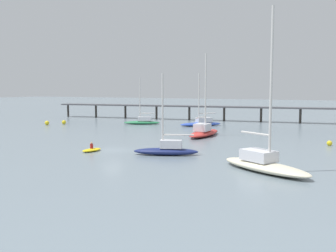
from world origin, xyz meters
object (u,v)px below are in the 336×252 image
Objects in this scene: sailboat_red at (204,131)px; sailboat_blue at (201,123)px; sailboat_cream at (264,162)px; dinghy_yellow at (92,150)px; sailboat_navy at (167,149)px; mooring_buoy_outer at (330,143)px; mooring_buoy_far at (47,123)px; sailboat_green at (142,121)px; pier at (312,103)px; mooring_buoy_near at (64,122)px.

sailboat_red is 15.94m from sailboat_blue.
sailboat_blue is at bearing 118.10° from sailboat_cream.
dinghy_yellow is at bearing -109.85° from sailboat_red.
sailboat_navy reaches higher than mooring_buoy_outer.
mooring_buoy_far is 1.26× the size of mooring_buoy_outer.
sailboat_green reaches higher than mooring_buoy_outer.
sailboat_navy is at bearing -102.87° from pier.
sailboat_navy is 0.97× the size of sailboat_green.
sailboat_red is 0.87× the size of sailboat_cream.
sailboat_red is at bearing 70.15° from dinghy_yellow.
sailboat_navy is 42.09m from mooring_buoy_far.
sailboat_blue is at bearing 111.68° from sailboat_red.
sailboat_navy is 3.13× the size of dinghy_yellow.
mooring_buoy_outer is (50.40, -8.89, -0.07)m from mooring_buoy_near.
sailboat_cream is at bearing -47.80° from sailboat_green.
sailboat_blue is (-5.89, 14.81, -0.11)m from sailboat_red.
sailboat_green reaches higher than mooring_buoy_near.
sailboat_red reaches higher than mooring_buoy_near.
dinghy_yellow is (-19.83, -48.77, -4.04)m from pier.
sailboat_blue is 30.51m from mooring_buoy_far.
mooring_buoy_far is (-36.35, 21.22, -0.26)m from sailboat_navy.
mooring_buoy_near is at bearing -162.23° from sailboat_blue.
sailboat_red is at bearing -5.93° from mooring_buoy_far.
sailboat_navy reaches higher than mooring_buoy_far.
sailboat_blue reaches higher than mooring_buoy_far.
pier is at bearing 67.88° from dinghy_yellow.
sailboat_blue is at bearing 17.77° from mooring_buoy_near.
mooring_buoy_near is (-34.43, 24.01, -0.28)m from sailboat_navy.
mooring_buoy_outer is (25.01, 16.68, 0.13)m from dinghy_yellow.
pier is at bearing 90.84° from sailboat_cream.
pier is 48.56m from sailboat_navy.
sailboat_red reaches higher than pier.
sailboat_green is 18.90m from mooring_buoy_far.
mooring_buoy_far reaches higher than mooring_buoy_near.
mooring_buoy_outer is at bearing -35.92° from sailboat_blue.
pier is at bearing 99.18° from mooring_buoy_outer.
dinghy_yellow is at bearing 173.03° from sailboat_cream.
sailboat_red is 20.45m from dinghy_yellow.
mooring_buoy_far is at bearing 152.15° from sailboat_cream.
sailboat_blue is at bearing -141.88° from pier.
pier is at bearing 66.44° from sailboat_red.
pier is 32.42m from sailboat_red.
mooring_buoy_near is 3.38m from mooring_buoy_far.
sailboat_green reaches higher than mooring_buoy_far.
sailboat_cream is 54.16m from mooring_buoy_far.
sailboat_cream is at bearing -61.90° from sailboat_blue.
sailboat_red is 1.40× the size of sailboat_navy.
dinghy_yellow is at bearing -91.77° from sailboat_blue.
sailboat_navy is at bearing -76.18° from sailboat_blue.
sailboat_navy is at bearing 9.80° from dinghy_yellow.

